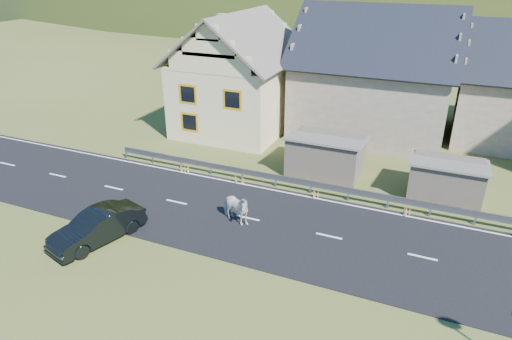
% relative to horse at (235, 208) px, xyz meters
% --- Properties ---
extents(ground, '(160.00, 160.00, 0.00)m').
position_rel_horse_xyz_m(ground, '(4.39, 0.59, -0.81)').
color(ground, '#3C481E').
rests_on(ground, ground).
extents(road, '(60.00, 7.00, 0.04)m').
position_rel_horse_xyz_m(road, '(4.39, 0.59, -0.79)').
color(road, black).
rests_on(road, ground).
extents(lane_markings, '(60.00, 6.60, 0.01)m').
position_rel_horse_xyz_m(lane_markings, '(4.39, 0.59, -0.76)').
color(lane_markings, silver).
rests_on(lane_markings, road).
extents(guardrail, '(28.10, 0.09, 0.75)m').
position_rel_horse_xyz_m(guardrail, '(4.39, 4.27, -0.25)').
color(guardrail, '#93969B').
rests_on(guardrail, ground).
extents(shed_left, '(4.30, 3.30, 2.40)m').
position_rel_horse_xyz_m(shed_left, '(2.39, 7.09, 0.29)').
color(shed_left, '#685B4E').
rests_on(shed_left, ground).
extents(shed_right, '(3.80, 2.90, 2.20)m').
position_rel_horse_xyz_m(shed_right, '(8.89, 6.59, 0.19)').
color(shed_right, '#685B4E').
rests_on(shed_right, ground).
extents(house_cream, '(7.80, 9.80, 8.30)m').
position_rel_horse_xyz_m(house_cream, '(-5.62, 12.58, 3.55)').
color(house_cream, beige).
rests_on(house_cream, ground).
extents(house_stone_a, '(10.80, 9.80, 8.90)m').
position_rel_horse_xyz_m(house_stone_a, '(3.39, 15.59, 3.82)').
color(house_stone_a, tan).
rests_on(house_stone_a, ground).
extents(mountain, '(440.00, 280.00, 260.00)m').
position_rel_horse_xyz_m(mountain, '(9.39, 180.59, -20.81)').
color(mountain, '#233111').
rests_on(mountain, ground).
extents(horse, '(1.34, 1.99, 1.54)m').
position_rel_horse_xyz_m(horse, '(0.00, 0.00, 0.00)').
color(horse, silver).
rests_on(horse, road).
extents(car, '(2.61, 4.51, 1.41)m').
position_rel_horse_xyz_m(car, '(-4.89, -3.71, -0.11)').
color(car, black).
rests_on(car, ground).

